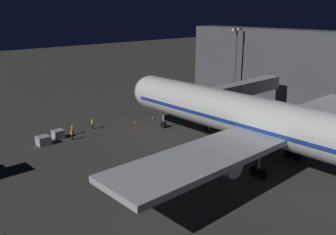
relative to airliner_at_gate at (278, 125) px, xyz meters
name	(u,v)px	position (x,y,z in m)	size (l,w,h in m)	color
ground_plane	(217,146)	(0.00, -10.11, -5.89)	(320.00, 320.00, 0.00)	#383533
airliner_at_gate	(278,125)	(0.00, 0.00, 0.00)	(50.88, 58.81, 20.71)	silver
jet_bridge	(235,91)	(-11.99, -16.24, 0.08)	(22.38, 3.40, 7.50)	#9E9E99
apron_floodlight_mast	(236,59)	(-25.50, -26.72, 3.69)	(2.90, 0.50, 16.34)	#59595E
baggage_container_near_belt	(43,141)	(19.53, -28.71, -5.18)	(1.89, 1.76, 1.40)	#B7BABF
baggage_container_far_row	(58,134)	(16.46, -29.92, -5.17)	(1.71, 1.59, 1.43)	#B7BABF
ground_crew_near_nose_gear	(92,123)	(9.79, -30.30, -4.83)	(0.40, 0.40, 1.91)	black
ground_crew_marshaller_fwd	(72,134)	(15.18, -27.68, -4.87)	(0.40, 0.40, 1.84)	black
ground_crew_under_port_wing	(72,129)	(13.90, -29.85, -4.88)	(0.40, 0.40, 1.82)	black
traffic_cone_nose_port	(153,117)	(-2.20, -28.00, -5.61)	(0.36, 0.36, 0.55)	orange
traffic_cone_nose_starboard	(135,122)	(2.20, -28.00, -5.61)	(0.36, 0.36, 0.55)	orange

